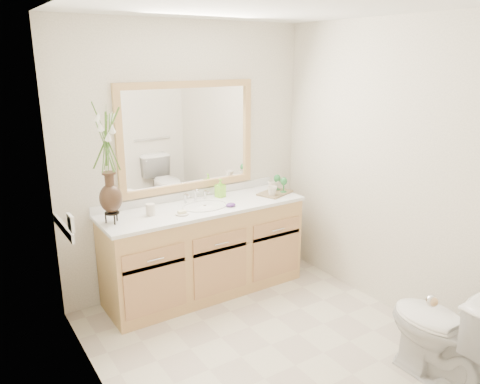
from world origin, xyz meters
TOP-DOWN VIEW (x-y plane):
  - floor at (0.00, 0.00)m, footprint 2.60×2.60m
  - ceiling at (0.00, 0.00)m, footprint 2.40×2.60m
  - wall_back at (0.00, 1.30)m, footprint 2.40×0.02m
  - wall_front at (0.00, -1.30)m, footprint 2.40×0.02m
  - wall_left at (-1.20, 0.00)m, footprint 0.02×2.60m
  - wall_right at (1.20, 0.00)m, footprint 0.02×2.60m
  - vanity at (0.00, 1.01)m, footprint 1.80×0.55m
  - counter at (0.00, 1.01)m, footprint 1.84×0.57m
  - sink at (0.00, 1.00)m, footprint 0.38×0.34m
  - mirror at (0.00, 1.28)m, footprint 1.32×0.04m
  - switch_plate at (-1.19, 0.76)m, footprint 0.02×0.12m
  - door at (-0.30, -1.29)m, footprint 0.80×0.03m
  - toilet at (0.70, -0.92)m, footprint 0.42×0.75m
  - flower_vase at (-0.82, 1.02)m, footprint 0.21×0.21m
  - tumbler at (-0.49, 1.03)m, footprint 0.07×0.07m
  - soap_dish at (-0.27, 0.90)m, footprint 0.11×0.11m
  - soap_bottle at (0.26, 1.16)m, footprint 0.08×0.08m
  - purple_dish at (0.19, 0.86)m, footprint 0.09×0.08m
  - tray at (0.75, 0.97)m, footprint 0.38×0.31m
  - mug_left at (0.66, 0.90)m, footprint 0.12×0.12m
  - mug_right at (0.77, 1.02)m, footprint 0.14×0.14m
  - goblet_front at (0.82, 0.93)m, footprint 0.07×0.07m
  - goblet_back at (0.82, 1.03)m, footprint 0.07×0.07m

SIDE VIEW (x-z plane):
  - floor at x=0.00m, z-range 0.00..0.00m
  - toilet at x=0.70m, z-range 0.00..0.74m
  - vanity at x=0.00m, z-range 0.00..0.80m
  - sink at x=0.00m, z-range 0.66..0.89m
  - counter at x=0.00m, z-range 0.80..0.83m
  - tray at x=0.75m, z-range 0.83..0.85m
  - soap_dish at x=-0.27m, z-range 0.82..0.86m
  - purple_dish at x=0.19m, z-range 0.83..0.86m
  - tumbler at x=-0.49m, z-range 0.83..0.93m
  - mug_left at x=0.66m, z-range 0.85..0.94m
  - mug_right at x=0.77m, z-range 0.85..0.95m
  - soap_bottle at x=0.26m, z-range 0.83..0.98m
  - goblet_front at x=0.82m, z-range 0.87..1.02m
  - goblet_back at x=0.82m, z-range 0.87..1.02m
  - switch_plate at x=-1.19m, z-range 0.92..1.04m
  - door at x=-0.30m, z-range 0.00..2.00m
  - wall_back at x=0.00m, z-range 0.00..2.40m
  - wall_front at x=0.00m, z-range 0.00..2.40m
  - wall_left at x=-1.20m, z-range 0.00..2.40m
  - wall_right at x=1.20m, z-range 0.00..2.40m
  - mirror at x=0.00m, z-range 0.92..1.89m
  - flower_vase at x=-0.82m, z-range 0.98..1.83m
  - ceiling at x=0.00m, z-range 2.39..2.41m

